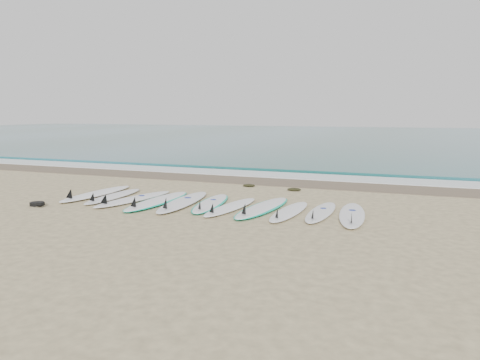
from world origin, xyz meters
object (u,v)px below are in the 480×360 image
(surfboard_0, at_px, (95,193))
(surfboard_5, at_px, (210,203))
(surfboard_10, at_px, (352,215))
(leash_coil, at_px, (38,204))

(surfboard_0, bearing_deg, surfboard_5, -0.05)
(surfboard_0, relative_size, surfboard_10, 1.06)
(surfboard_5, relative_size, leash_coil, 5.46)
(surfboard_10, bearing_deg, leash_coil, -175.53)
(surfboard_5, height_order, surfboard_10, surfboard_10)
(surfboard_5, xyz_separation_m, surfboard_10, (3.28, -0.10, 0.01))
(surfboard_0, relative_size, surfboard_5, 1.09)
(surfboard_10, xyz_separation_m, leash_coil, (-6.99, -1.44, -0.01))
(surfboard_5, xyz_separation_m, leash_coil, (-3.72, -1.53, 0.00))
(surfboard_10, relative_size, leash_coil, 5.61)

